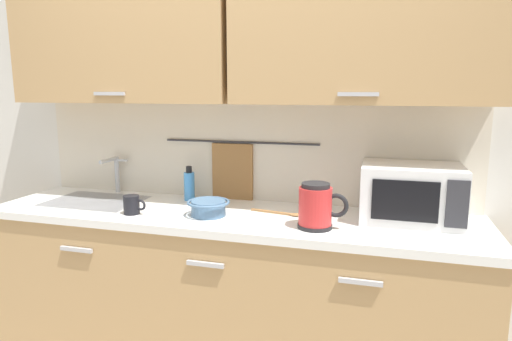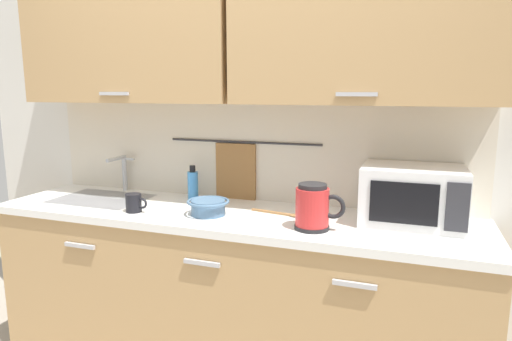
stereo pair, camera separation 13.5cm
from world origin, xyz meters
TOP-DOWN VIEW (x-y plane):
  - counter_unit at (-0.01, 0.30)m, footprint 2.53×0.64m
  - back_wall_assembly at (-0.00, 0.53)m, footprint 3.70×0.41m
  - sink_faucet at (-0.80, 0.53)m, footprint 0.09×0.17m
  - microwave at (0.89, 0.41)m, footprint 0.46×0.35m
  - electric_kettle at (0.47, 0.16)m, footprint 0.23×0.16m
  - dish_soap_bottle at (-0.30, 0.48)m, footprint 0.06×0.06m
  - mug_near_sink at (-0.46, 0.14)m, footprint 0.12×0.08m
  - mixing_bowl at (-0.07, 0.22)m, footprint 0.21×0.21m
  - wooden_spoon at (0.28, 0.34)m, footprint 0.28×0.08m

SIDE VIEW (x-z plane):
  - counter_unit at x=-0.01m, z-range 0.01..0.91m
  - wooden_spoon at x=0.28m, z-range 0.90..0.91m
  - mixing_bowl at x=-0.07m, z-range 0.91..0.98m
  - mug_near_sink at x=-0.46m, z-range 0.90..1.00m
  - dish_soap_bottle at x=-0.30m, z-range 0.89..1.08m
  - electric_kettle at x=0.47m, z-range 0.90..1.11m
  - microwave at x=0.89m, z-range 0.90..1.17m
  - sink_faucet at x=-0.80m, z-range 0.93..1.15m
  - back_wall_assembly at x=0.00m, z-range 0.27..2.77m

